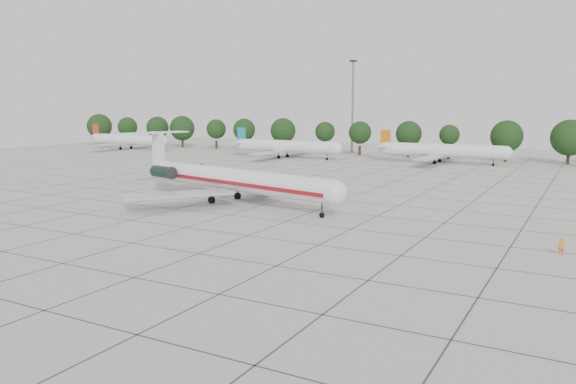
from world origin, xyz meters
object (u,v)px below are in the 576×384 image
object	(u,v)px
bg_airliner_b	(286,147)
bg_airliner_c	(441,151)
main_airliner	(227,178)
bg_airliner_a	(128,140)
ground_crew	(561,246)
floodlight_mast	(353,101)

from	to	relation	value
bg_airliner_b	bg_airliner_c	bearing A→B (deg)	8.10
bg_airliner_c	bg_airliner_b	bearing A→B (deg)	-171.90
bg_airliner_b	main_airliner	bearing A→B (deg)	-67.95
bg_airliner_a	bg_airliner_b	size ratio (longest dim) A/B	1.00
ground_crew	bg_airliner_b	size ratio (longest dim) A/B	0.06
bg_airliner_a	bg_airliner_c	bearing A→B (deg)	2.31
main_airliner	bg_airliner_c	size ratio (longest dim) A/B	1.36
bg_airliner_b	bg_airliner_c	distance (m)	37.80
ground_crew	bg_airliner_a	world-z (taller)	bg_airliner_a
ground_crew	bg_airliner_b	distance (m)	95.62
bg_airliner_b	floodlight_mast	bearing A→B (deg)	71.44
ground_crew	bg_airliner_c	world-z (taller)	bg_airliner_c
ground_crew	bg_airliner_b	bearing A→B (deg)	-78.14
bg_airliner_c	floodlight_mast	world-z (taller)	floodlight_mast
ground_crew	floodlight_mast	distance (m)	110.33
main_airliner	ground_crew	world-z (taller)	main_airliner
bg_airliner_a	bg_airliner_c	xyz separation A→B (m)	(92.74, 3.74, 0.00)
bg_airliner_a	bg_airliner_b	bearing A→B (deg)	-1.64
bg_airliner_a	bg_airliner_c	distance (m)	92.81
main_airliner	bg_airliner_a	distance (m)	100.93
main_airliner	floodlight_mast	xyz separation A→B (m)	(-16.42, 84.11, 11.07)
bg_airliner_c	floodlight_mast	distance (m)	36.56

